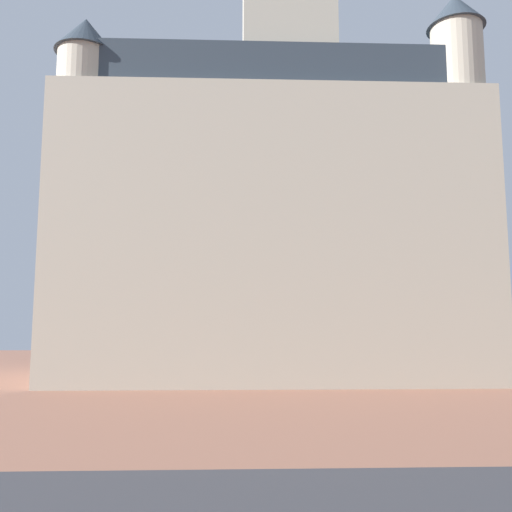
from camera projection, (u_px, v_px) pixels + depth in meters
The scene contains 2 objects.
ground_plane at pixel (279, 502), 9.49m from camera, with size 120.00×120.00×0.00m, color #93604C.
landmark_building at pixel (272, 207), 33.87m from camera, with size 23.74×13.63×36.34m.
Camera 1 is at (-0.79, 0.06, 3.06)m, focal length 38.10 mm.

